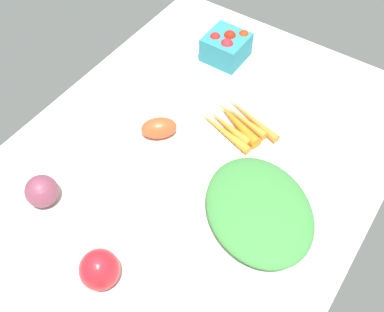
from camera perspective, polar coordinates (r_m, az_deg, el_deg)
tablecloth at (r=100.44cm, az=0.00°, el=-1.04°), size 104.00×76.00×2.00cm
berry_basket at (r=121.18cm, az=4.31°, el=13.50°), size 10.13×10.13×7.97cm
bell_pepper_red at (r=84.08cm, az=-11.45°, el=-13.72°), size 10.17×10.17×8.23cm
roma_tomato at (r=102.83cm, az=-4.14°, el=3.51°), size 9.02×9.19×4.82cm
red_onion_near_basket at (r=96.05cm, az=-18.23°, el=-4.18°), size 6.68×6.68×6.68cm
carrot_bunch at (r=105.62cm, az=5.54°, el=4.08°), size 13.49×20.01×2.82cm
leafy_greens_clump at (r=91.28cm, az=8.37°, el=-6.63°), size 32.25×33.02×4.39cm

